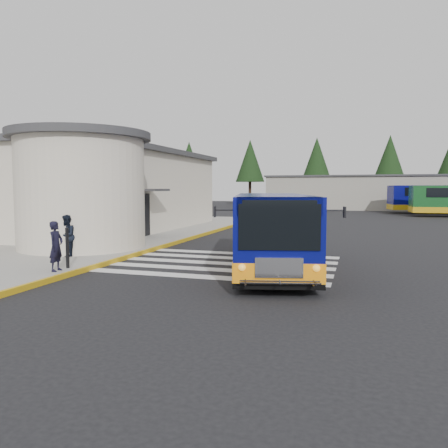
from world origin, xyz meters
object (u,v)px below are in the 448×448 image
(transit_bus, at_px, (271,233))
(pedestrian_a, at_px, (56,246))
(far_bus_a, at_px, (438,198))
(pedestrian_b, at_px, (67,236))
(bollard, at_px, (67,248))

(transit_bus, distance_m, pedestrian_a, 6.72)
(pedestrian_a, bearing_deg, far_bus_a, -28.48)
(pedestrian_b, xyz_separation_m, far_bus_a, (17.97, 36.70, 0.72))
(pedestrian_b, relative_size, far_bus_a, 0.15)
(pedestrian_a, distance_m, pedestrian_b, 2.87)
(pedestrian_b, distance_m, far_bus_a, 40.87)
(transit_bus, distance_m, bollard, 6.50)
(pedestrian_b, height_order, bollard, pedestrian_b)
(far_bus_a, bearing_deg, pedestrian_a, 146.40)
(pedestrian_a, bearing_deg, transit_bus, -67.76)
(transit_bus, height_order, far_bus_a, far_bus_a)
(pedestrian_b, distance_m, bollard, 2.46)
(transit_bus, bearing_deg, bollard, -169.93)
(pedestrian_b, bearing_deg, far_bus_a, 129.51)
(transit_bus, bearing_deg, pedestrian_b, 171.38)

